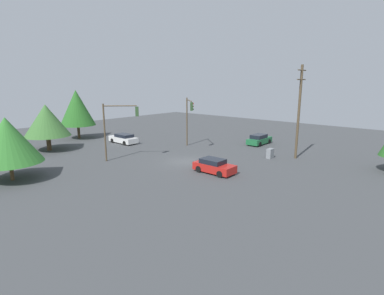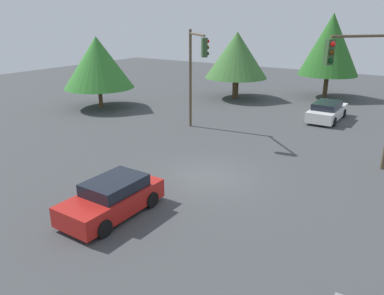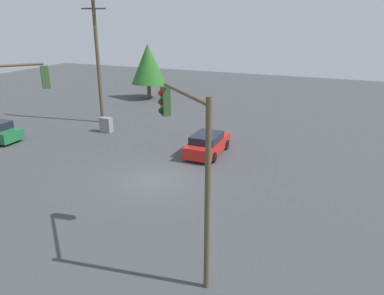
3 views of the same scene
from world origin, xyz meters
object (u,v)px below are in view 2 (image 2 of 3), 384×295
at_px(sedan_red, 113,198).
at_px(traffic_signal_cross, 196,64).
at_px(traffic_signal_main, 371,79).
at_px(sedan_white, 327,111).

relative_size(sedan_red, traffic_signal_cross, 0.64).
distance_m(sedan_red, traffic_signal_cross, 11.87).
bearing_deg(traffic_signal_main, sedan_white, -117.78).
bearing_deg(sedan_white, traffic_signal_cross, -128.91).
bearing_deg(traffic_signal_cross, traffic_signal_main, 36.00).
distance_m(traffic_signal_main, traffic_signal_cross, 10.27).
bearing_deg(traffic_signal_cross, sedan_red, -29.27).
xyz_separation_m(sedan_white, traffic_signal_main, (-3.86, 9.22, 3.86)).
distance_m(sedan_white, traffic_signal_cross, 10.72).
xyz_separation_m(sedan_red, sedan_white, (-3.03, -18.62, -0.01)).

